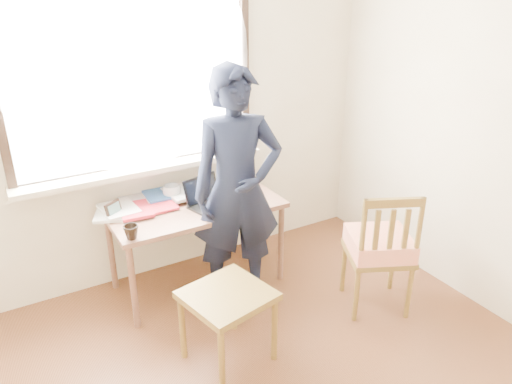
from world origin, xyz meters
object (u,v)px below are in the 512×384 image
mug_white (172,192)px  person (237,191)px  desk (195,214)px  mug_dark (131,232)px  laptop (207,199)px  work_chair (228,303)px  side_chair (380,246)px

mug_white → person: size_ratio=0.08×
desk → mug_dark: size_ratio=12.56×
laptop → mug_dark: laptop is taller
desk → person: size_ratio=0.73×
mug_white → work_chair: (-0.08, -1.06, -0.32)m
side_chair → person: size_ratio=0.54×
desk → laptop: laptop is taller
mug_dark → side_chair: 1.70m
side_chair → work_chair: bearing=177.8°
desk → mug_white: (-0.10, 0.20, 0.12)m
laptop → mug_white: (-0.18, 0.24, 0.00)m
side_chair → mug_dark: bearing=157.3°
mug_dark → person: (0.75, -0.05, 0.14)m
work_chair → person: size_ratio=0.33×
mug_white → mug_dark: mug_white is taller
desk → person: (0.20, -0.30, 0.26)m
desk → mug_white: 0.26m
mug_dark → person: bearing=-3.5°
mug_white → laptop: bearing=-52.7°
work_chair → side_chair: bearing=-2.2°
mug_dark → work_chair: mug_dark is taller
mug_white → mug_dark: (-0.46, -0.46, -0.01)m
mug_dark → desk: bearing=24.8°
mug_dark → person: person is taller
laptop → side_chair: size_ratio=0.38×
mug_white → mug_dark: 0.65m
desk → side_chair: size_ratio=1.35×
work_chair → side_chair: side_chair is taller
desk → mug_dark: 0.62m
laptop → desk: bearing=155.8°
desk → work_chair: 0.90m
desk → mug_white: size_ratio=9.34×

